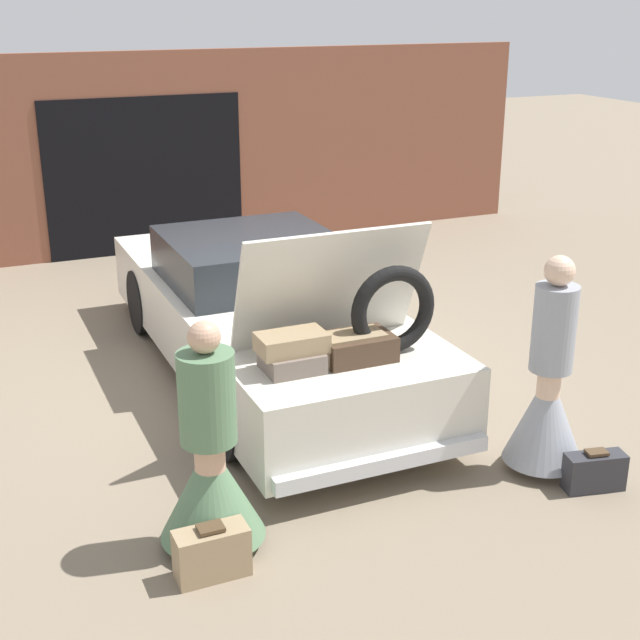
{
  "coord_description": "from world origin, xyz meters",
  "views": [
    {
      "loc": [
        -2.73,
        -7.66,
        3.5
      ],
      "look_at": [
        0.0,
        -1.39,
        1.0
      ],
      "focal_mm": 50.0,
      "sensor_mm": 36.0,
      "label": 1
    }
  ],
  "objects_px": {
    "car": "(263,314)",
    "person_left": "(210,470)",
    "person_right": "(548,396)",
    "suitcase_beside_left_person": "(212,553)",
    "suitcase_beside_right_person": "(594,471)"
  },
  "relations": [
    {
      "from": "car",
      "to": "suitcase_beside_left_person",
      "type": "distance_m",
      "value": 3.33
    },
    {
      "from": "car",
      "to": "person_right",
      "type": "height_order",
      "value": "car"
    },
    {
      "from": "person_right",
      "to": "suitcase_beside_right_person",
      "type": "relative_size",
      "value": 3.63
    },
    {
      "from": "car",
      "to": "suitcase_beside_left_person",
      "type": "height_order",
      "value": "car"
    },
    {
      "from": "car",
      "to": "suitcase_beside_right_person",
      "type": "bearing_deg",
      "value": -64.04
    },
    {
      "from": "person_right",
      "to": "person_left",
      "type": "bearing_deg",
      "value": 94.52
    },
    {
      "from": "car",
      "to": "person_left",
      "type": "distance_m",
      "value": 2.95
    },
    {
      "from": "person_left",
      "to": "person_right",
      "type": "height_order",
      "value": "person_right"
    },
    {
      "from": "car",
      "to": "suitcase_beside_right_person",
      "type": "xyz_separation_m",
      "value": [
        1.5,
        -3.08,
        -0.46
      ]
    },
    {
      "from": "car",
      "to": "suitcase_beside_right_person",
      "type": "relative_size",
      "value": 10.72
    },
    {
      "from": "person_right",
      "to": "suitcase_beside_left_person",
      "type": "xyz_separation_m",
      "value": [
        -2.78,
        -0.3,
        -0.45
      ]
    },
    {
      "from": "car",
      "to": "person_left",
      "type": "height_order",
      "value": "car"
    },
    {
      "from": "person_right",
      "to": "suitcase_beside_left_person",
      "type": "height_order",
      "value": "person_right"
    },
    {
      "from": "suitcase_beside_left_person",
      "to": "car",
      "type": "bearing_deg",
      "value": 64.01
    },
    {
      "from": "car",
      "to": "person_left",
      "type": "xyz_separation_m",
      "value": [
        -1.33,
        -2.63,
        -0.04
      ]
    }
  ]
}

